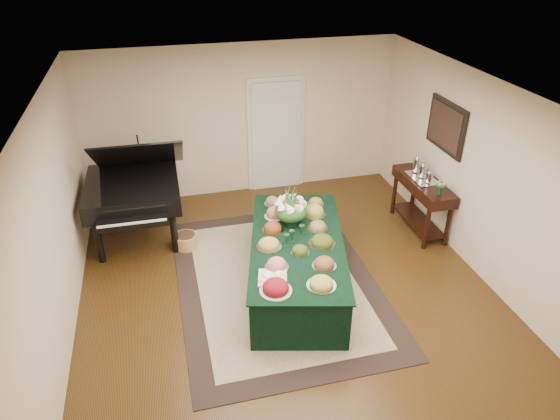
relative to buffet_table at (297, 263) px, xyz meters
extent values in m
plane|color=black|center=(-0.16, 0.01, -0.37)|extent=(6.00, 6.00, 0.00)
cube|color=black|center=(-0.26, 0.13, -0.36)|extent=(2.70, 3.78, 0.01)
cube|color=beige|center=(-0.26, 0.13, -0.35)|extent=(2.16, 3.24, 0.01)
cube|color=silver|center=(0.44, 2.99, 0.68)|extent=(1.05, 0.04, 2.10)
cube|color=silver|center=(0.44, 2.97, 0.63)|extent=(0.90, 0.06, 2.00)
cube|color=black|center=(0.00, 0.00, -0.01)|extent=(1.74, 2.74, 0.71)
cube|color=black|center=(0.00, 0.00, 0.35)|extent=(1.82, 2.81, 0.02)
cylinder|color=silver|center=(0.54, 0.88, 0.37)|extent=(0.25, 0.25, 0.01)
ellipsoid|color=olive|center=(0.54, 0.88, 0.41)|extent=(0.20, 0.20, 0.07)
cylinder|color=silver|center=(-0.40, -0.04, 0.37)|extent=(0.34, 0.34, 0.01)
ellipsoid|color=gold|center=(-0.40, -0.04, 0.41)|extent=(0.28, 0.28, 0.08)
cylinder|color=silver|center=(-0.04, -0.27, 0.37)|extent=(0.25, 0.25, 0.01)
ellipsoid|color=#425215|center=(-0.04, -0.27, 0.41)|extent=(0.21, 0.21, 0.07)
cylinder|color=silver|center=(0.35, 0.22, 0.37)|extent=(0.28, 0.28, 0.01)
ellipsoid|color=olive|center=(0.35, 0.22, 0.41)|extent=(0.23, 0.23, 0.08)
cylinder|color=silver|center=(0.01, -0.97, 0.37)|extent=(0.35, 0.35, 0.01)
ellipsoid|color=gold|center=(0.01, -0.97, 0.41)|extent=(0.28, 0.28, 0.07)
cylinder|color=silver|center=(-0.26, 0.33, 0.37)|extent=(0.30, 0.30, 0.01)
ellipsoid|color=brown|center=(-0.26, 0.33, 0.42)|extent=(0.25, 0.25, 0.09)
cylinder|color=silver|center=(-0.09, 1.04, 0.37)|extent=(0.25, 0.25, 0.01)
ellipsoid|color=olive|center=(-0.09, 1.04, 0.42)|extent=(0.20, 0.20, 0.09)
cylinder|color=beige|center=(-0.15, 0.68, 0.37)|extent=(0.28, 0.28, 0.01)
ellipsoid|color=#E17070|center=(-0.15, 0.68, 0.43)|extent=(0.23, 0.23, 0.11)
cylinder|color=beige|center=(-0.53, -0.94, 0.37)|extent=(0.38, 0.38, 0.01)
ellipsoid|color=maroon|center=(-0.53, -0.94, 0.42)|extent=(0.31, 0.31, 0.10)
cylinder|color=silver|center=(0.22, 0.91, 0.37)|extent=(0.30, 0.30, 0.01)
ellipsoid|color=#E17070|center=(0.22, 0.91, 0.41)|extent=(0.24, 0.24, 0.08)
cylinder|color=silver|center=(-0.41, -0.50, 0.37)|extent=(0.30, 0.30, 0.01)
ellipsoid|color=#E17070|center=(-0.41, -0.50, 0.42)|extent=(0.24, 0.24, 0.09)
cylinder|color=silver|center=(0.42, 0.60, 0.37)|extent=(0.33, 0.33, 0.01)
ellipsoid|color=gold|center=(0.42, 0.60, 0.43)|extent=(0.27, 0.27, 0.11)
cylinder|color=silver|center=(0.16, -0.62, 0.37)|extent=(0.30, 0.30, 0.01)
ellipsoid|color=brown|center=(0.16, -0.62, 0.41)|extent=(0.25, 0.25, 0.08)
cylinder|color=silver|center=(0.30, -0.14, 0.37)|extent=(0.36, 0.36, 0.01)
ellipsoid|color=#425215|center=(0.30, -0.14, 0.41)|extent=(0.29, 0.29, 0.08)
cube|color=tan|center=(-0.51, -0.70, 0.37)|extent=(0.41, 0.41, 0.02)
ellipsoid|color=white|center=(-0.56, -0.65, 0.42)|extent=(0.14, 0.14, 0.08)
ellipsoid|color=white|center=(-0.41, -0.66, 0.41)|extent=(0.12, 0.12, 0.07)
cube|color=orange|center=(-0.48, -0.79, 0.41)|extent=(0.10, 0.08, 0.05)
cylinder|color=black|center=(0.03, 0.43, 0.45)|extent=(0.17, 0.17, 0.17)
ellipsoid|color=#285622|center=(0.03, 0.43, 0.57)|extent=(0.44, 0.44, 0.29)
cylinder|color=black|center=(-2.65, 1.24, -0.02)|extent=(0.10, 0.10, 0.69)
cylinder|color=black|center=(-1.57, 1.22, -0.02)|extent=(0.10, 0.10, 0.69)
cylinder|color=black|center=(-2.09, 2.46, -0.02)|extent=(0.10, 0.10, 0.69)
cube|color=black|center=(-2.10, 1.82, 0.47)|extent=(1.40, 1.50, 0.30)
cube|color=black|center=(-2.12, 0.99, 0.37)|extent=(0.99, 0.23, 0.10)
cube|color=black|center=(-1.95, 1.97, 0.97)|extent=(1.34, 1.09, 0.76)
cylinder|color=#A57642|center=(-1.41, 1.31, -0.26)|extent=(0.36, 0.36, 0.22)
cylinder|color=black|center=(2.15, 0.38, -0.02)|extent=(0.07, 0.07, 0.70)
cylinder|color=black|center=(2.51, 0.38, -0.02)|extent=(0.07, 0.07, 0.70)
cylinder|color=black|center=(2.15, 1.50, -0.02)|extent=(0.07, 0.07, 0.70)
cylinder|color=black|center=(2.51, 1.50, -0.02)|extent=(0.07, 0.07, 0.70)
cube|color=black|center=(2.33, 0.94, 0.42)|extent=(0.45, 1.32, 0.18)
cube|color=black|center=(2.33, 0.94, -0.22)|extent=(0.38, 1.16, 0.03)
cube|color=silver|center=(2.33, 1.01, 0.52)|extent=(0.34, 0.58, 0.02)
cylinder|color=black|center=(2.33, 0.48, 0.57)|extent=(0.07, 0.07, 0.11)
ellipsoid|color=pink|center=(2.33, 0.48, 0.67)|extent=(0.17, 0.17, 0.11)
cube|color=black|center=(2.56, 0.94, 1.38)|extent=(0.04, 0.95, 0.75)
cube|color=#491318|center=(2.53, 0.94, 1.38)|extent=(0.01, 0.82, 0.62)
camera|label=1|loc=(-1.58, -5.29, 4.02)|focal=32.00mm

